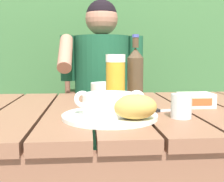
{
  "coord_description": "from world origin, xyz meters",
  "views": [
    {
      "loc": [
        -0.1,
        -1.03,
        0.92
      ],
      "look_at": [
        -0.02,
        -0.07,
        0.8
      ],
      "focal_mm": 46.22,
      "sensor_mm": 36.0,
      "label": 1
    }
  ],
  "objects_px": {
    "beer_glass": "(115,80)",
    "table_knife": "(158,111)",
    "person_eating": "(102,88)",
    "serving_plate": "(110,116)",
    "bread_roll": "(135,107)",
    "butter_tub": "(196,100)",
    "chair_near_diner": "(101,121)",
    "diner_bowl": "(106,89)",
    "beer_bottle": "(135,74)",
    "water_glass_small": "(181,106)",
    "soup_bowl": "(110,103)"
  },
  "relations": [
    {
      "from": "chair_near_diner",
      "to": "bread_roll",
      "type": "xyz_separation_m",
      "value": [
        0.05,
        -1.1,
        0.29
      ]
    },
    {
      "from": "bread_roll",
      "to": "table_knife",
      "type": "height_order",
      "value": "bread_roll"
    },
    {
      "from": "beer_glass",
      "to": "table_knife",
      "type": "height_order",
      "value": "beer_glass"
    },
    {
      "from": "beer_glass",
      "to": "water_glass_small",
      "type": "bearing_deg",
      "value": -54.96
    },
    {
      "from": "butter_tub",
      "to": "diner_bowl",
      "type": "xyz_separation_m",
      "value": [
        -0.31,
        0.32,
        0.01
      ]
    },
    {
      "from": "beer_bottle",
      "to": "butter_tub",
      "type": "distance_m",
      "value": 0.25
    },
    {
      "from": "soup_bowl",
      "to": "diner_bowl",
      "type": "height_order",
      "value": "soup_bowl"
    },
    {
      "from": "person_eating",
      "to": "beer_bottle",
      "type": "relative_size",
      "value": 4.58
    },
    {
      "from": "chair_near_diner",
      "to": "table_knife",
      "type": "height_order",
      "value": "chair_near_diner"
    },
    {
      "from": "butter_tub",
      "to": "diner_bowl",
      "type": "bearing_deg",
      "value": 134.41
    },
    {
      "from": "serving_plate",
      "to": "water_glass_small",
      "type": "xyz_separation_m",
      "value": [
        0.22,
        -0.02,
        0.03
      ]
    },
    {
      "from": "bread_roll",
      "to": "beer_glass",
      "type": "distance_m",
      "value": 0.31
    },
    {
      "from": "serving_plate",
      "to": "beer_glass",
      "type": "xyz_separation_m",
      "value": [
        0.04,
        0.23,
        0.09
      ]
    },
    {
      "from": "chair_near_diner",
      "to": "water_glass_small",
      "type": "distance_m",
      "value": 1.1
    },
    {
      "from": "water_glass_small",
      "to": "diner_bowl",
      "type": "bearing_deg",
      "value": 111.45
    },
    {
      "from": "table_knife",
      "to": "butter_tub",
      "type": "bearing_deg",
      "value": 27.07
    },
    {
      "from": "serving_plate",
      "to": "beer_glass",
      "type": "height_order",
      "value": "beer_glass"
    },
    {
      "from": "beer_bottle",
      "to": "serving_plate",
      "type": "bearing_deg",
      "value": -113.77
    },
    {
      "from": "table_knife",
      "to": "diner_bowl",
      "type": "distance_m",
      "value": 0.43
    },
    {
      "from": "water_glass_small",
      "to": "butter_tub",
      "type": "height_order",
      "value": "water_glass_small"
    },
    {
      "from": "serving_plate",
      "to": "chair_near_diner",
      "type": "bearing_deg",
      "value": 88.95
    },
    {
      "from": "serving_plate",
      "to": "beer_bottle",
      "type": "relative_size",
      "value": 1.07
    },
    {
      "from": "person_eating",
      "to": "beer_glass",
      "type": "height_order",
      "value": "person_eating"
    },
    {
      "from": "soup_bowl",
      "to": "diner_bowl",
      "type": "distance_m",
      "value": 0.48
    },
    {
      "from": "serving_plate",
      "to": "beer_glass",
      "type": "distance_m",
      "value": 0.25
    },
    {
      "from": "water_glass_small",
      "to": "table_knife",
      "type": "distance_m",
      "value": 0.11
    },
    {
      "from": "beer_bottle",
      "to": "bread_roll",
      "type": "bearing_deg",
      "value": -99.29
    },
    {
      "from": "bread_roll",
      "to": "beer_glass",
      "type": "height_order",
      "value": "beer_glass"
    },
    {
      "from": "chair_near_diner",
      "to": "serving_plate",
      "type": "bearing_deg",
      "value": -91.05
    },
    {
      "from": "chair_near_diner",
      "to": "water_glass_small",
      "type": "height_order",
      "value": "chair_near_diner"
    },
    {
      "from": "serving_plate",
      "to": "beer_glass",
      "type": "relative_size",
      "value": 1.5
    },
    {
      "from": "chair_near_diner",
      "to": "diner_bowl",
      "type": "height_order",
      "value": "chair_near_diner"
    },
    {
      "from": "serving_plate",
      "to": "butter_tub",
      "type": "bearing_deg",
      "value": 26.2
    },
    {
      "from": "beer_glass",
      "to": "water_glass_small",
      "type": "xyz_separation_m",
      "value": [
        0.18,
        -0.25,
        -0.06
      ]
    },
    {
      "from": "bread_roll",
      "to": "butter_tub",
      "type": "xyz_separation_m",
      "value": [
        0.27,
        0.24,
        -0.02
      ]
    },
    {
      "from": "beer_glass",
      "to": "serving_plate",
      "type": "bearing_deg",
      "value": -99.71
    },
    {
      "from": "beer_bottle",
      "to": "table_knife",
      "type": "bearing_deg",
      "value": -76.81
    },
    {
      "from": "bread_roll",
      "to": "diner_bowl",
      "type": "height_order",
      "value": "bread_roll"
    },
    {
      "from": "bread_roll",
      "to": "person_eating",
      "type": "bearing_deg",
      "value": 93.14
    },
    {
      "from": "soup_bowl",
      "to": "chair_near_diner",
      "type": "bearing_deg",
      "value": 88.95
    },
    {
      "from": "diner_bowl",
      "to": "serving_plate",
      "type": "bearing_deg",
      "value": -92.23
    },
    {
      "from": "table_knife",
      "to": "bread_roll",
      "type": "bearing_deg",
      "value": -123.83
    },
    {
      "from": "person_eating",
      "to": "water_glass_small",
      "type": "relative_size",
      "value": 16.77
    },
    {
      "from": "serving_plate",
      "to": "beer_bottle",
      "type": "height_order",
      "value": "beer_bottle"
    },
    {
      "from": "bread_roll",
      "to": "butter_tub",
      "type": "height_order",
      "value": "bread_roll"
    },
    {
      "from": "water_glass_small",
      "to": "chair_near_diner",
      "type": "bearing_deg",
      "value": 100.67
    },
    {
      "from": "person_eating",
      "to": "diner_bowl",
      "type": "relative_size",
      "value": 8.69
    },
    {
      "from": "person_eating",
      "to": "serving_plate",
      "type": "distance_m",
      "value": 0.82
    },
    {
      "from": "butter_tub",
      "to": "table_knife",
      "type": "relative_size",
      "value": 0.78
    },
    {
      "from": "person_eating",
      "to": "serving_plate",
      "type": "xyz_separation_m",
      "value": [
        -0.02,
        -0.82,
        0.01
      ]
    }
  ]
}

